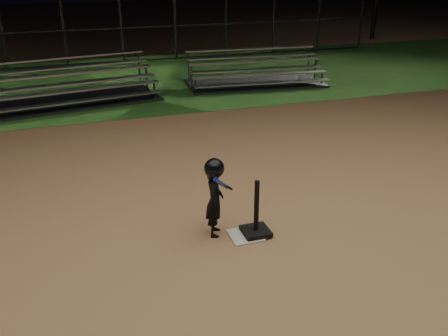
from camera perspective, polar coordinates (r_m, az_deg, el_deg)
ground at (r=7.12m, az=2.52°, el=-7.86°), size 80.00×80.00×0.00m
grass_strip at (r=16.26m, az=-10.06°, el=9.93°), size 60.00×8.00×0.01m
home_plate at (r=7.11m, az=2.53°, el=-7.78°), size 0.45×0.45×0.02m
batting_tee at (r=7.08m, az=3.71°, el=-6.42°), size 0.38×0.38×0.82m
child_batter at (r=6.88m, az=-1.09°, el=-3.14°), size 0.46×0.58×1.16m
bleacher_left at (r=14.15m, az=-17.26°, el=8.18°), size 4.85×2.94×1.11m
bleacher_right at (r=15.52m, az=3.63°, el=10.37°), size 4.28×2.36×1.01m
backstop_fence at (r=18.97m, az=-11.77°, el=15.52°), size 20.08×0.08×2.50m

